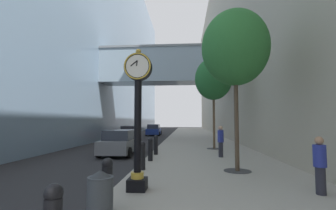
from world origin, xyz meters
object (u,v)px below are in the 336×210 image
object	(u,v)px
pedestrian_walking	(320,164)
bollard_fourth	(142,155)
bollard_sixth	(156,144)
street_tree_near	(235,48)
bollard_fifth	(150,149)
street_tree_mid_near	(213,79)
car_grey_near	(121,142)
car_red_far	(129,132)
bollard_second	(107,183)
trash_bin	(100,196)
street_clock	(138,111)
car_blue_mid	(154,130)
pedestrian_by_clock	(221,140)

from	to	relation	value
pedestrian_walking	bollard_fourth	bearing A→B (deg)	152.05
bollard_sixth	street_tree_near	distance (m)	7.50
bollard_fifth	pedestrian_walking	distance (m)	7.66
street_tree_mid_near	car_grey_near	world-z (taller)	street_tree_mid_near
bollard_fifth	car_red_far	size ratio (longest dim) A/B	0.28
bollard_second	bollard_fourth	distance (m)	4.53
bollard_fifth	trash_bin	distance (m)	7.49
car_grey_near	bollard_fifth	bearing A→B (deg)	-51.92
bollard_fifth	street_tree_near	world-z (taller)	street_tree_near
bollard_fourth	bollard_sixth	distance (m)	4.53
street_tree_near	car_red_far	bearing A→B (deg)	115.39
bollard_fifth	street_clock	bearing A→B (deg)	-85.79
car_blue_mid	bollard_sixth	bearing A→B (deg)	-82.03
trash_bin	pedestrian_walking	world-z (taller)	pedestrian_walking
pedestrian_walking	bollard_fifth	bearing A→B (deg)	136.88
car_grey_near	car_red_far	distance (m)	14.07
street_clock	car_grey_near	size ratio (longest dim) A/B	0.95
street_clock	bollard_second	size ratio (longest dim) A/B	3.58
trash_bin	bollard_fourth	bearing A→B (deg)	90.99
car_grey_near	car_blue_mid	size ratio (longest dim) A/B	0.95
street_tree_near	pedestrian_by_clock	distance (m)	5.63
trash_bin	car_blue_mid	bearing A→B (deg)	95.64
bollard_fifth	pedestrian_walking	world-z (taller)	pedestrian_walking
bollard_fourth	pedestrian_walking	size ratio (longest dim) A/B	0.74
street_clock	car_red_far	xyz separation A→B (m)	(-5.54, 22.09, -1.71)
street_tree_near	street_clock	bearing A→B (deg)	-140.24
bollard_fifth	car_red_far	bearing A→B (deg)	106.97
street_clock	bollard_fifth	world-z (taller)	street_clock
street_clock	pedestrian_walking	world-z (taller)	street_clock
street_tree_near	bollard_sixth	bearing A→B (deg)	130.98
street_tree_near	car_blue_mid	distance (m)	26.96
car_blue_mid	car_grey_near	bearing A→B (deg)	-88.46
bollard_sixth	pedestrian_walking	world-z (taller)	pedestrian_walking
bollard_second	bollard_fourth	bearing A→B (deg)	90.00
bollard_sixth	car_grey_near	bearing A→B (deg)	161.35
trash_bin	car_blue_mid	size ratio (longest dim) A/B	0.22
bollard_second	street_tree_near	distance (m)	7.51
bollard_fourth	car_blue_mid	world-z (taller)	car_blue_mid
car_red_far	street_clock	bearing A→B (deg)	-75.93
street_clock	bollard_fifth	size ratio (longest dim) A/B	3.58
street_clock	bollard_second	world-z (taller)	street_clock
bollard_second	bollard_fifth	size ratio (longest dim) A/B	1.00
bollard_second	pedestrian_walking	xyz separation A→B (m)	(5.59, 1.57, 0.23)
car_grey_near	pedestrian_walking	bearing A→B (deg)	-46.09
bollard_fifth	car_red_far	distance (m)	17.65
pedestrian_by_clock	car_blue_mid	distance (m)	22.94
bollard_sixth	street_tree_mid_near	world-z (taller)	street_tree_mid_near
trash_bin	street_tree_mid_near	bearing A→B (deg)	73.63
bollard_fifth	street_tree_mid_near	bearing A→B (deg)	54.83
bollard_fourth	street_tree_near	bearing A→B (deg)	0.14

